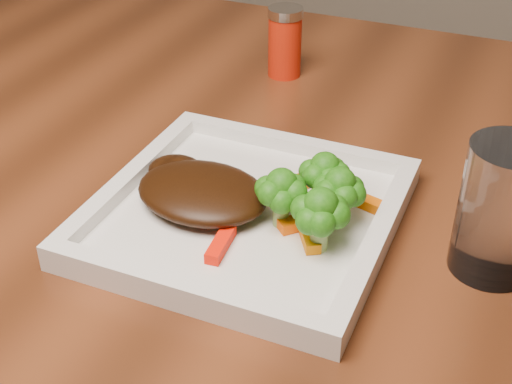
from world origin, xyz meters
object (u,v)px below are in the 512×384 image
at_px(steak, 202,192).
at_px(dining_table, 236,381).
at_px(drinking_glass, 501,210).
at_px(plate, 246,217).
at_px(spice_shaker, 285,42).

bearing_deg(steak, dining_table, 102.85).
bearing_deg(steak, drinking_glass, 6.49).
xyz_separation_m(plate, spice_shaker, (-0.09, 0.33, 0.04)).
distance_m(dining_table, steak, 0.42).
relative_size(plate, drinking_glass, 2.25).
bearing_deg(steak, plate, 9.06).
relative_size(plate, spice_shaker, 2.93).
distance_m(steak, spice_shaker, 0.34).
relative_size(dining_table, steak, 12.31).
height_order(steak, spice_shaker, spice_shaker).
distance_m(plate, steak, 0.05).
bearing_deg(dining_table, drinking_glass, -17.69).
xyz_separation_m(plate, drinking_glass, (0.22, 0.02, 0.05)).
relative_size(spice_shaker, drinking_glass, 0.77).
xyz_separation_m(spice_shaker, drinking_glass, (0.31, -0.30, 0.01)).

